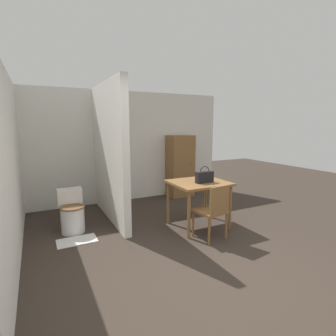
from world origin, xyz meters
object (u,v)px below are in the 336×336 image
dining_table (199,187)px  wooden_chair (213,209)px  handbag (205,177)px  wooden_cabinet (180,166)px  toilet (72,214)px

dining_table → wooden_chair: wooden_chair is taller
dining_table → wooden_chair: (-0.09, -0.55, -0.22)m
handbag → wooden_cabinet: (0.66, 1.99, -0.15)m
dining_table → wooden_cabinet: wooden_cabinet is taller
wooden_cabinet → handbag: bearing=-108.4°
wooden_chair → wooden_cabinet: (0.80, 2.43, 0.27)m
wooden_chair → wooden_cabinet: 2.57m
wooden_chair → toilet: 2.32m
wooden_chair → handbag: size_ratio=2.79×
wooden_chair → wooden_cabinet: bearing=64.2°
dining_table → wooden_cabinet: (0.70, 1.89, 0.05)m
dining_table → handbag: (0.04, -0.11, 0.20)m
wooden_chair → handbag: (0.13, 0.44, 0.42)m
dining_table → wooden_chair: bearing=-99.5°
toilet → wooden_cabinet: (2.69, 1.11, 0.45)m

